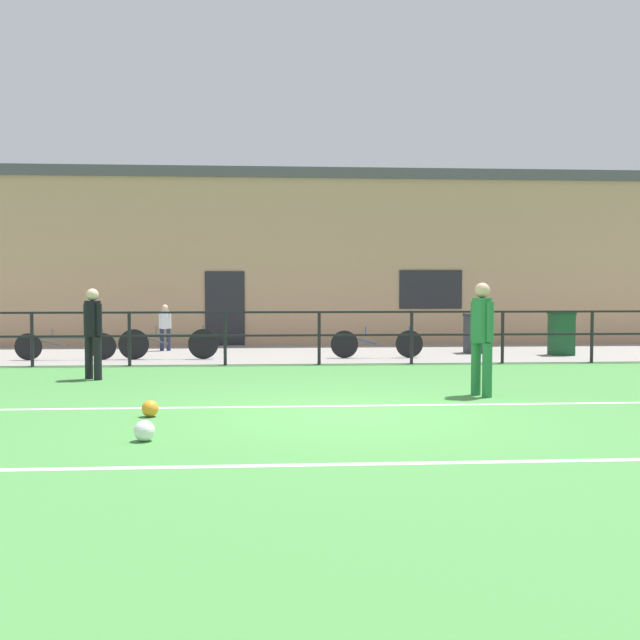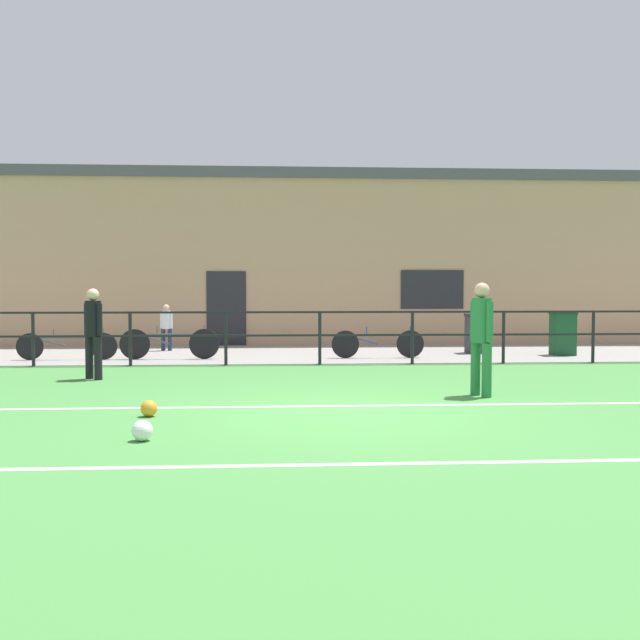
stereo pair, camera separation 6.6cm
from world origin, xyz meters
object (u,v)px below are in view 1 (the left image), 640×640
(soccer_ball_match, at_px, (144,431))
(soccer_ball_spare, at_px, (150,409))
(bicycle_parked_1, at_px, (377,344))
(bicycle_parked_2, at_px, (65,346))
(player_striker, at_px, (482,332))
(bicycle_parked_0, at_px, (168,344))
(trash_bin_1, at_px, (476,333))
(player_goalkeeper, at_px, (93,328))
(spectator_child, at_px, (165,324))
(trash_bin_0, at_px, (561,333))

(soccer_ball_match, xyz_separation_m, soccer_ball_spare, (-0.18, 1.48, -0.01))
(bicycle_parked_1, xyz_separation_m, bicycle_parked_2, (-7.07, 0.00, -0.01))
(player_striker, distance_m, soccer_ball_match, 5.50)
(bicycle_parked_0, bearing_deg, trash_bin_1, 8.14)
(soccer_ball_match, bearing_deg, soccer_ball_spare, 97.08)
(bicycle_parked_2, relative_size, trash_bin_1, 2.28)
(player_goalkeeper, distance_m, bicycle_parked_2, 3.74)
(player_goalkeeper, bearing_deg, player_striker, 17.12)
(player_goalkeeper, height_order, soccer_ball_match, player_goalkeeper)
(soccer_ball_match, height_order, bicycle_parked_1, bicycle_parked_1)
(player_striker, height_order, spectator_child, player_striker)
(soccer_ball_match, relative_size, bicycle_parked_0, 0.10)
(bicycle_parked_1, bearing_deg, player_goalkeeper, -148.89)
(player_striker, height_order, soccer_ball_match, player_striker)
(spectator_child, xyz_separation_m, bicycle_parked_0, (0.39, -2.23, -0.32))
(trash_bin_0, bearing_deg, soccer_ball_spare, -138.13)
(player_goalkeeper, distance_m, trash_bin_0, 10.87)
(player_striker, xyz_separation_m, bicycle_parked_0, (-5.54, 5.81, -0.61))
(player_goalkeeper, height_order, trash_bin_1, player_goalkeeper)
(player_striker, bearing_deg, soccer_ball_match, 98.32)
(soccer_ball_match, height_order, spectator_child, spectator_child)
(bicycle_parked_1, bearing_deg, bicycle_parked_2, 180.00)
(soccer_ball_match, relative_size, soccer_ball_spare, 1.06)
(player_goalkeeper, xyz_separation_m, trash_bin_0, (10.18, 3.79, -0.37))
(soccer_ball_spare, distance_m, trash_bin_1, 10.65)
(soccer_ball_match, distance_m, trash_bin_1, 11.74)
(player_goalkeeper, height_order, bicycle_parked_1, player_goalkeeper)
(soccer_ball_match, xyz_separation_m, bicycle_parked_0, (-0.97, 8.75, 0.26))
(spectator_child, bearing_deg, player_striker, 135.67)
(soccer_ball_spare, relative_size, trash_bin_0, 0.20)
(bicycle_parked_2, bearing_deg, trash_bin_0, 1.91)
(soccer_ball_match, xyz_separation_m, trash_bin_1, (6.45, 9.81, 0.40))
(soccer_ball_match, distance_m, spectator_child, 11.07)
(spectator_child, xyz_separation_m, trash_bin_1, (7.81, -1.17, -0.18))
(bicycle_parked_1, xyz_separation_m, trash_bin_1, (2.64, 1.06, 0.16))
(spectator_child, bearing_deg, soccer_ball_match, 106.31)
(player_striker, xyz_separation_m, trash_bin_1, (1.87, 6.87, -0.47))
(soccer_ball_spare, height_order, trash_bin_0, trash_bin_0)
(trash_bin_1, bearing_deg, player_striker, -105.26)
(bicycle_parked_0, height_order, bicycle_parked_2, bicycle_parked_0)
(spectator_child, bearing_deg, bicycle_parked_2, 58.72)
(trash_bin_0, bearing_deg, bicycle_parked_2, -178.09)
(player_goalkeeper, bearing_deg, bicycle_parked_2, 150.68)
(player_goalkeeper, distance_m, spectator_child, 5.65)
(player_goalkeeper, distance_m, trash_bin_1, 9.41)
(bicycle_parked_1, xyz_separation_m, trash_bin_0, (4.55, 0.39, 0.20))
(bicycle_parked_1, height_order, trash_bin_0, trash_bin_0)
(spectator_child, bearing_deg, soccer_ball_spare, 106.31)
(soccer_ball_match, xyz_separation_m, spectator_child, (-1.36, 10.97, 0.58))
(player_goalkeeper, xyz_separation_m, spectator_child, (0.46, 5.63, -0.23))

